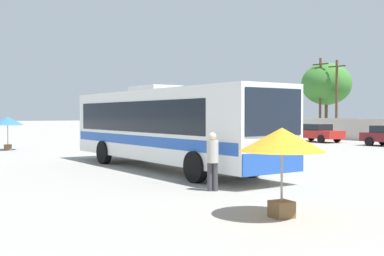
{
  "coord_description": "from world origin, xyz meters",
  "views": [
    {
      "loc": [
        17.47,
        -10.28,
        2.24
      ],
      "look_at": [
        0.6,
        0.75,
        1.66
      ],
      "focal_mm": 44.5,
      "sensor_mm": 36.0,
      "label": 1
    }
  ],
  "objects_px": {
    "attendant_by_bus_door": "(213,158)",
    "utility_pole_far": "(320,96)",
    "parked_car_leftmost_red": "(316,132)",
    "utility_pole_near": "(337,97)",
    "coach_bus_white_blue": "(165,124)",
    "vendor_umbrella_near_gate_orange": "(282,142)",
    "roadside_tree_left": "(326,84)",
    "vendor_umbrella_secondary_blue": "(8,122)"
  },
  "relations": [
    {
      "from": "attendant_by_bus_door",
      "to": "utility_pole_far",
      "type": "bearing_deg",
      "value": 126.88
    },
    {
      "from": "parked_car_leftmost_red",
      "to": "utility_pole_near",
      "type": "distance_m",
      "value": 8.73
    },
    {
      "from": "parked_car_leftmost_red",
      "to": "coach_bus_white_blue",
      "type": "bearing_deg",
      "value": -63.38
    },
    {
      "from": "vendor_umbrella_near_gate_orange",
      "to": "utility_pole_near",
      "type": "distance_m",
      "value": 37.59
    },
    {
      "from": "parked_car_leftmost_red",
      "to": "roadside_tree_left",
      "type": "height_order",
      "value": "roadside_tree_left"
    },
    {
      "from": "roadside_tree_left",
      "to": "utility_pole_far",
      "type": "bearing_deg",
      "value": -68.48
    },
    {
      "from": "vendor_umbrella_secondary_blue",
      "to": "parked_car_leftmost_red",
      "type": "height_order",
      "value": "vendor_umbrella_secondary_blue"
    },
    {
      "from": "parked_car_leftmost_red",
      "to": "vendor_umbrella_near_gate_orange",
      "type": "bearing_deg",
      "value": -49.13
    },
    {
      "from": "attendant_by_bus_door",
      "to": "utility_pole_near",
      "type": "xyz_separation_m",
      "value": [
        -19.49,
        28.67,
        2.94
      ]
    },
    {
      "from": "attendant_by_bus_door",
      "to": "roadside_tree_left",
      "type": "bearing_deg",
      "value": 126.17
    },
    {
      "from": "parked_car_leftmost_red",
      "to": "utility_pole_far",
      "type": "bearing_deg",
      "value": 129.53
    },
    {
      "from": "vendor_umbrella_secondary_blue",
      "to": "utility_pole_near",
      "type": "distance_m",
      "value": 30.26
    },
    {
      "from": "vendor_umbrella_secondary_blue",
      "to": "roadside_tree_left",
      "type": "relative_size",
      "value": 0.28
    },
    {
      "from": "parked_car_leftmost_red",
      "to": "utility_pole_near",
      "type": "height_order",
      "value": "utility_pole_near"
    },
    {
      "from": "vendor_umbrella_near_gate_orange",
      "to": "utility_pole_near",
      "type": "relative_size",
      "value": 0.26
    },
    {
      "from": "attendant_by_bus_door",
      "to": "roadside_tree_left",
      "type": "height_order",
      "value": "roadside_tree_left"
    },
    {
      "from": "utility_pole_near",
      "to": "roadside_tree_left",
      "type": "distance_m",
      "value": 3.27
    },
    {
      "from": "coach_bus_white_blue",
      "to": "utility_pole_far",
      "type": "distance_m",
      "value": 31.23
    },
    {
      "from": "vendor_umbrella_secondary_blue",
      "to": "attendant_by_bus_door",
      "type": "bearing_deg",
      "value": 4.41
    },
    {
      "from": "coach_bus_white_blue",
      "to": "utility_pole_far",
      "type": "xyz_separation_m",
      "value": [
        -15.74,
        26.87,
        2.25
      ]
    },
    {
      "from": "coach_bus_white_blue",
      "to": "attendant_by_bus_door",
      "type": "relative_size",
      "value": 7.26
    },
    {
      "from": "vendor_umbrella_near_gate_orange",
      "to": "vendor_umbrella_secondary_blue",
      "type": "relative_size",
      "value": 0.93
    },
    {
      "from": "parked_car_leftmost_red",
      "to": "vendor_umbrella_secondary_blue",
      "type": "bearing_deg",
      "value": -100.05
    },
    {
      "from": "coach_bus_white_blue",
      "to": "roadside_tree_left",
      "type": "xyz_separation_m",
      "value": [
        -16.38,
        28.5,
        3.51
      ]
    },
    {
      "from": "coach_bus_white_blue",
      "to": "utility_pole_near",
      "type": "bearing_deg",
      "value": 117.12
    },
    {
      "from": "vendor_umbrella_secondary_blue",
      "to": "utility_pole_far",
      "type": "bearing_deg",
      "value": 93.25
    },
    {
      "from": "attendant_by_bus_door",
      "to": "parked_car_leftmost_red",
      "type": "distance_m",
      "value": 26.57
    },
    {
      "from": "vendor_umbrella_near_gate_orange",
      "to": "utility_pole_far",
      "type": "height_order",
      "value": "utility_pole_far"
    },
    {
      "from": "coach_bus_white_blue",
      "to": "vendor_umbrella_secondary_blue",
      "type": "distance_m",
      "value": 14.39
    },
    {
      "from": "attendant_by_bus_door",
      "to": "utility_pole_near",
      "type": "height_order",
      "value": "utility_pole_near"
    },
    {
      "from": "utility_pole_far",
      "to": "utility_pole_near",
      "type": "bearing_deg",
      "value": 4.79
    },
    {
      "from": "coach_bus_white_blue",
      "to": "parked_car_leftmost_red",
      "type": "xyz_separation_m",
      "value": [
        -9.96,
        19.87,
        -1.06
      ]
    },
    {
      "from": "attendant_by_bus_door",
      "to": "roadside_tree_left",
      "type": "distance_m",
      "value": 37.58
    },
    {
      "from": "attendant_by_bus_door",
      "to": "vendor_umbrella_near_gate_orange",
      "type": "height_order",
      "value": "vendor_umbrella_near_gate_orange"
    },
    {
      "from": "coach_bus_white_blue",
      "to": "vendor_umbrella_secondary_blue",
      "type": "bearing_deg",
      "value": -167.34
    },
    {
      "from": "coach_bus_white_blue",
      "to": "utility_pole_far",
      "type": "bearing_deg",
      "value": 120.36
    },
    {
      "from": "attendant_by_bus_door",
      "to": "parked_car_leftmost_red",
      "type": "bearing_deg",
      "value": 125.97
    },
    {
      "from": "vendor_umbrella_near_gate_orange",
      "to": "vendor_umbrella_secondary_blue",
      "type": "xyz_separation_m",
      "value": [
        -23.4,
        -0.7,
        0.14
      ]
    },
    {
      "from": "attendant_by_bus_door",
      "to": "vendor_umbrella_near_gate_orange",
      "type": "distance_m",
      "value": 3.86
    },
    {
      "from": "attendant_by_bus_door",
      "to": "utility_pole_far",
      "type": "distance_m",
      "value": 35.78
    },
    {
      "from": "attendant_by_bus_door",
      "to": "utility_pole_far",
      "type": "xyz_separation_m",
      "value": [
        -21.39,
        28.51,
        3.12
      ]
    },
    {
      "from": "coach_bus_white_blue",
      "to": "roadside_tree_left",
      "type": "height_order",
      "value": "roadside_tree_left"
    }
  ]
}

